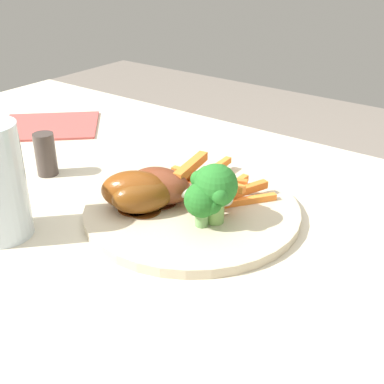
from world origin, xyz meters
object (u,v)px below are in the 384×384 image
object	(u,v)px
broccoli_floret_front	(213,185)
dining_table	(175,285)
broccoli_floret_middle	(203,200)
carrot_fries_pile	(215,182)
chicken_drumstick_near	(139,191)
dinner_plate	(192,210)
chicken_drumstick_far	(147,195)
pepper_shaker	(46,154)
chicken_drumstick_extra	(163,187)

from	to	relation	value
broccoli_floret_front	dining_table	bearing A→B (deg)	-5.21
broccoli_floret_middle	carrot_fries_pile	world-z (taller)	broccoli_floret_middle
broccoli_floret_front	broccoli_floret_middle	xyz separation A→B (m)	(0.00, 0.01, -0.01)
broccoli_floret_front	chicken_drumstick_near	xyz separation A→B (m)	(0.09, 0.03, -0.02)
dining_table	dinner_plate	distance (m)	0.12
dining_table	broccoli_floret_front	xyz separation A→B (m)	(-0.06, 0.01, 0.17)
carrot_fries_pile	chicken_drumstick_near	world-z (taller)	chicken_drumstick_near
chicken_drumstick_far	pepper_shaker	xyz separation A→B (m)	(0.20, -0.01, -0.00)
dining_table	dinner_plate	xyz separation A→B (m)	(-0.02, -0.01, 0.12)
chicken_drumstick_far	dining_table	bearing A→B (deg)	-114.97
dining_table	chicken_drumstick_extra	size ratio (longest dim) A/B	9.41
broccoli_floret_front	carrot_fries_pile	xyz separation A→B (m)	(0.03, -0.06, -0.03)
chicken_drumstick_near	chicken_drumstick_far	size ratio (longest dim) A/B	1.08
pepper_shaker	chicken_drumstick_extra	bearing A→B (deg)	-175.70
broccoli_floret_middle	pepper_shaker	world-z (taller)	broccoli_floret_middle
dinner_plate	chicken_drumstick_far	world-z (taller)	chicken_drumstick_far
chicken_drumstick_extra	carrot_fries_pile	bearing A→B (deg)	-123.87
dinner_plate	chicken_drumstick_far	xyz separation A→B (m)	(0.04, 0.04, 0.03)
dining_table	dinner_plate	world-z (taller)	dinner_plate
chicken_drumstick_extra	chicken_drumstick_far	bearing A→B (deg)	80.82
chicken_drumstick_near	broccoli_floret_front	bearing A→B (deg)	-161.80
chicken_drumstick_extra	broccoli_floret_middle	bearing A→B (deg)	168.98
broccoli_floret_middle	chicken_drumstick_near	size ratio (longest dim) A/B	0.42
broccoli_floret_front	carrot_fries_pile	world-z (taller)	broccoli_floret_front
chicken_drumstick_extra	pepper_shaker	world-z (taller)	pepper_shaker
dinner_plate	pepper_shaker	xyz separation A→B (m)	(0.24, 0.03, 0.03)
dinner_plate	chicken_drumstick_extra	distance (m)	0.05
broccoli_floret_middle	pepper_shaker	size ratio (longest dim) A/B	0.87
broccoli_floret_middle	pepper_shaker	xyz separation A→B (m)	(0.28, 0.00, -0.01)
dinner_plate	broccoli_floret_front	xyz separation A→B (m)	(-0.04, 0.01, 0.05)
broccoli_floret_middle	chicken_drumstick_far	bearing A→B (deg)	9.24
broccoli_floret_front	chicken_drumstick_near	world-z (taller)	broccoli_floret_front
carrot_fries_pile	chicken_drumstick_extra	world-z (taller)	chicken_drumstick_extra
broccoli_floret_front	chicken_drumstick_near	bearing A→B (deg)	18.20
chicken_drumstick_far	broccoli_floret_front	bearing A→B (deg)	-160.98
carrot_fries_pile	chicken_drumstick_far	world-z (taller)	same
chicken_drumstick_near	broccoli_floret_middle	bearing A→B (deg)	-170.32
carrot_fries_pile	chicken_drumstick_extra	bearing A→B (deg)	56.13
pepper_shaker	dining_table	bearing A→B (deg)	-174.20
dinner_plate	carrot_fries_pile	xyz separation A→B (m)	(-0.01, -0.04, 0.02)
dining_table	broccoli_floret_middle	size ratio (longest dim) A/B	23.64
broccoli_floret_front	chicken_drumstick_far	xyz separation A→B (m)	(0.08, 0.03, -0.03)
carrot_fries_pile	chicken_drumstick_far	distance (m)	0.09
broccoli_floret_front	chicken_drumstick_extra	xyz separation A→B (m)	(0.07, 0.00, -0.02)
pepper_shaker	broccoli_floret_front	bearing A→B (deg)	-176.64
chicken_drumstick_near	dining_table	bearing A→B (deg)	-127.23
pepper_shaker	chicken_drumstick_far	bearing A→B (deg)	177.11
dining_table	dinner_plate	size ratio (longest dim) A/B	4.78
broccoli_floret_front	pepper_shaker	distance (m)	0.28
dining_table	dinner_plate	bearing A→B (deg)	-160.95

